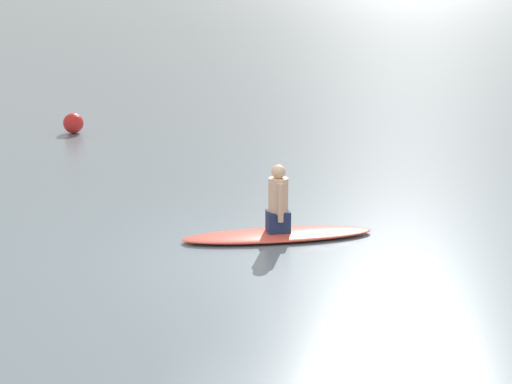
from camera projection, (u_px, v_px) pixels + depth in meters
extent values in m
plane|color=slate|center=(253.00, 259.00, 11.88)|extent=(400.00, 400.00, 0.00)
ellipsoid|color=#D84C3F|center=(278.00, 235.00, 12.78)|extent=(1.62, 3.04, 0.11)
cube|color=navy|center=(278.00, 221.00, 12.73)|extent=(0.37, 0.42, 0.32)
cylinder|color=#D6AD8E|center=(278.00, 195.00, 12.62)|extent=(0.38, 0.38, 0.54)
sphere|color=#D6AD8E|center=(278.00, 172.00, 12.53)|extent=(0.22, 0.22, 0.22)
cylinder|color=#D6AD8E|center=(276.00, 197.00, 12.81)|extent=(0.11, 0.11, 0.59)
cylinder|color=#D6AD8E|center=(281.00, 203.00, 12.46)|extent=(0.11, 0.11, 0.59)
sphere|color=red|center=(73.00, 123.00, 21.07)|extent=(0.51, 0.51, 0.51)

